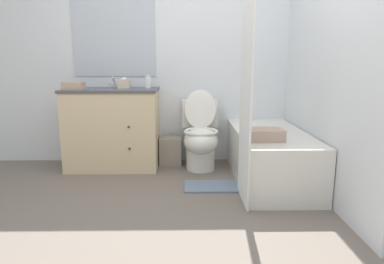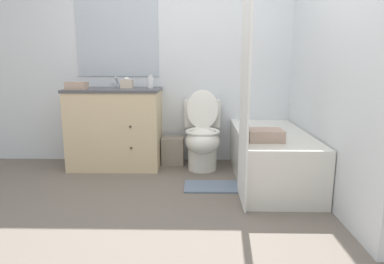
# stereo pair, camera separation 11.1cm
# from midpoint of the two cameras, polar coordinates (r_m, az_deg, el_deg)

# --- Properties ---
(ground_plane) EXTENTS (14.00, 14.00, 0.00)m
(ground_plane) POSITION_cam_midpoint_polar(r_m,az_deg,el_deg) (2.60, -1.83, -14.70)
(ground_plane) COLOR #6B6056
(wall_back) EXTENTS (8.00, 0.06, 2.50)m
(wall_back) POSITION_cam_midpoint_polar(r_m,az_deg,el_deg) (3.99, -0.81, 13.02)
(wall_back) COLOR silver
(wall_back) RESTS_ON ground_plane
(wall_right) EXTENTS (0.05, 2.63, 2.50)m
(wall_right) POSITION_cam_midpoint_polar(r_m,az_deg,el_deg) (3.34, 21.39, 12.50)
(wall_right) COLOR silver
(wall_right) RESTS_ON ground_plane
(vanity_cabinet) EXTENTS (0.99, 0.57, 0.87)m
(vanity_cabinet) POSITION_cam_midpoint_polar(r_m,az_deg,el_deg) (3.86, -11.79, 0.77)
(vanity_cabinet) COLOR beige
(vanity_cabinet) RESTS_ON ground_plane
(sink_faucet) EXTENTS (0.14, 0.12, 0.12)m
(sink_faucet) POSITION_cam_midpoint_polar(r_m,az_deg,el_deg) (3.97, -11.50, 7.83)
(sink_faucet) COLOR silver
(sink_faucet) RESTS_ON vanity_cabinet
(toilet) EXTENTS (0.40, 0.64, 0.85)m
(toilet) POSITION_cam_midpoint_polar(r_m,az_deg,el_deg) (3.71, 2.61, -0.85)
(toilet) COLOR silver
(toilet) RESTS_ON ground_plane
(bathtub) EXTENTS (0.66, 1.45, 0.49)m
(bathtub) POSITION_cam_midpoint_polar(r_m,az_deg,el_deg) (3.44, 13.92, -3.97)
(bathtub) COLOR silver
(bathtub) RESTS_ON ground_plane
(shower_curtain) EXTENTS (0.01, 0.49, 1.96)m
(shower_curtain) POSITION_cam_midpoint_polar(r_m,az_deg,el_deg) (2.75, 9.99, 7.95)
(shower_curtain) COLOR white
(shower_curtain) RESTS_ON ground_plane
(wastebasket) EXTENTS (0.25, 0.21, 0.31)m
(wastebasket) POSITION_cam_midpoint_polar(r_m,az_deg,el_deg) (3.92, -2.39, -3.11)
(wastebasket) COLOR gray
(wastebasket) RESTS_ON ground_plane
(tissue_box) EXTENTS (0.12, 0.11, 0.12)m
(tissue_box) POSITION_cam_midpoint_polar(r_m,az_deg,el_deg) (3.83, -9.99, 7.94)
(tissue_box) COLOR beige
(tissue_box) RESTS_ON vanity_cabinet
(soap_dispenser) EXTENTS (0.06, 0.06, 0.15)m
(soap_dispenser) POSITION_cam_midpoint_polar(r_m,az_deg,el_deg) (3.80, -6.13, 8.33)
(soap_dispenser) COLOR white
(soap_dispenser) RESTS_ON vanity_cabinet
(hand_towel_folded) EXTENTS (0.20, 0.17, 0.08)m
(hand_towel_folded) POSITION_cam_midpoint_polar(r_m,az_deg,el_deg) (3.77, -17.86, 7.37)
(hand_towel_folded) COLOR tan
(hand_towel_folded) RESTS_ON vanity_cabinet
(bath_towel_folded) EXTENTS (0.29, 0.23, 0.10)m
(bath_towel_folded) POSITION_cam_midpoint_polar(r_m,az_deg,el_deg) (3.00, 13.17, -0.49)
(bath_towel_folded) COLOR tan
(bath_towel_folded) RESTS_ON bathtub
(bath_mat) EXTENTS (0.51, 0.31, 0.02)m
(bath_mat) POSITION_cam_midpoint_polar(r_m,az_deg,el_deg) (3.25, 4.25, -9.06)
(bath_mat) COLOR slate
(bath_mat) RESTS_ON ground_plane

